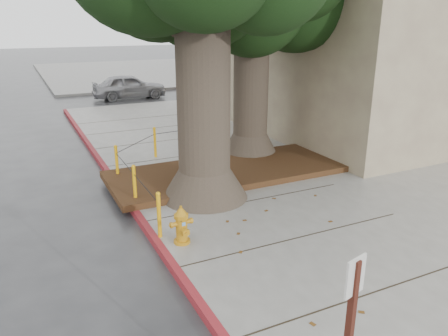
% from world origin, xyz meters
% --- Properties ---
extents(ground, '(140.00, 140.00, 0.00)m').
position_xyz_m(ground, '(0.00, 0.00, 0.00)').
color(ground, '#28282B').
rests_on(ground, ground).
extents(sidewalk_main, '(16.00, 26.00, 0.15)m').
position_xyz_m(sidewalk_main, '(6.00, 2.50, 0.07)').
color(sidewalk_main, slate).
rests_on(sidewalk_main, ground).
extents(sidewalk_far, '(16.00, 20.00, 0.15)m').
position_xyz_m(sidewalk_far, '(6.00, 30.00, 0.07)').
color(sidewalk_far, slate).
rests_on(sidewalk_far, ground).
extents(curb_red, '(0.14, 26.00, 0.16)m').
position_xyz_m(curb_red, '(-2.00, 2.50, 0.07)').
color(curb_red, maroon).
rests_on(curb_red, ground).
extents(planter_bed, '(6.40, 2.60, 0.16)m').
position_xyz_m(planter_bed, '(0.90, 3.90, 0.23)').
color(planter_bed, black).
rests_on(planter_bed, sidewalk_main).
extents(building_side_white, '(10.00, 10.00, 9.00)m').
position_xyz_m(building_side_white, '(16.00, 26.00, 4.50)').
color(building_side_white, silver).
rests_on(building_side_white, ground).
extents(building_side_grey, '(12.00, 14.00, 12.00)m').
position_xyz_m(building_side_grey, '(22.00, 32.00, 6.00)').
color(building_side_grey, slate).
rests_on(building_side_grey, ground).
extents(bollard_ring, '(3.79, 5.39, 0.95)m').
position_xyz_m(bollard_ring, '(-0.87, 4.38, 0.66)').
color(bollard_ring, '#E6A10C').
rests_on(bollard_ring, sidewalk_main).
extents(fire_hydrant, '(0.40, 0.36, 0.76)m').
position_xyz_m(fire_hydrant, '(-1.60, 0.79, 0.52)').
color(fire_hydrant, orange).
rests_on(fire_hydrant, sidewalk_main).
extents(car_silver, '(4.02, 1.75, 1.35)m').
position_xyz_m(car_silver, '(1.73, 17.88, 0.67)').
color(car_silver, '#98979C').
rests_on(car_silver, ground).
extents(car_red, '(4.17, 1.67, 1.35)m').
position_xyz_m(car_red, '(7.36, 19.15, 0.67)').
color(car_red, maroon).
rests_on(car_red, ground).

